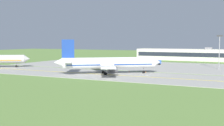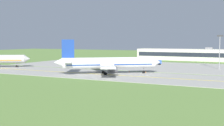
% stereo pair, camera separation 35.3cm
% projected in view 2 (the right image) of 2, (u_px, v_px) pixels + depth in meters
% --- Properties ---
extents(ground_plane, '(500.00, 500.00, 0.00)m').
position_uv_depth(ground_plane, '(96.00, 74.00, 106.39)').
color(ground_plane, olive).
extents(taxiway_strip, '(240.00, 28.00, 0.10)m').
position_uv_depth(taxiway_strip, '(96.00, 74.00, 106.39)').
color(taxiway_strip, '#9E9B93').
rests_on(taxiway_strip, ground).
extents(apron_pad, '(140.00, 52.00, 0.10)m').
position_uv_depth(apron_pad, '(157.00, 66.00, 139.51)').
color(apron_pad, '#9E9B93').
rests_on(apron_pad, ground).
extents(taxiway_centreline, '(220.00, 0.60, 0.01)m').
position_uv_depth(taxiway_centreline, '(96.00, 74.00, 106.39)').
color(taxiway_centreline, yellow).
rests_on(taxiway_centreline, taxiway_strip).
extents(airplane_lead, '(33.76, 29.06, 12.70)m').
position_uv_depth(airplane_lead, '(108.00, 63.00, 105.93)').
color(airplane_lead, white).
rests_on(airplane_lead, ground).
extents(service_truck_baggage, '(5.40, 5.93, 2.65)m').
position_uv_depth(service_truck_baggage, '(91.00, 64.00, 133.76)').
color(service_truck_baggage, yellow).
rests_on(service_truck_baggage, ground).
extents(service_truck_fuel, '(6.19, 4.88, 2.65)m').
position_uv_depth(service_truck_fuel, '(155.00, 62.00, 146.84)').
color(service_truck_fuel, '#264CA5').
rests_on(service_truck_fuel, ground).
extents(terminal_building, '(62.65, 13.88, 8.21)m').
position_uv_depth(terminal_building, '(188.00, 55.00, 180.78)').
color(terminal_building, beige).
rests_on(terminal_building, ground).
extents(apron_light_mast, '(2.40, 0.50, 14.70)m').
position_uv_depth(apron_light_mast, '(220.00, 48.00, 123.61)').
color(apron_light_mast, gray).
rests_on(apron_light_mast, ground).
extents(traffic_cone_near_edge, '(0.44, 0.44, 0.60)m').
position_uv_depth(traffic_cone_near_edge, '(129.00, 72.00, 112.49)').
color(traffic_cone_near_edge, orange).
rests_on(traffic_cone_near_edge, ground).
extents(traffic_cone_mid_edge, '(0.44, 0.44, 0.60)m').
position_uv_depth(traffic_cone_mid_edge, '(146.00, 72.00, 111.26)').
color(traffic_cone_mid_edge, orange).
rests_on(traffic_cone_mid_edge, ground).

